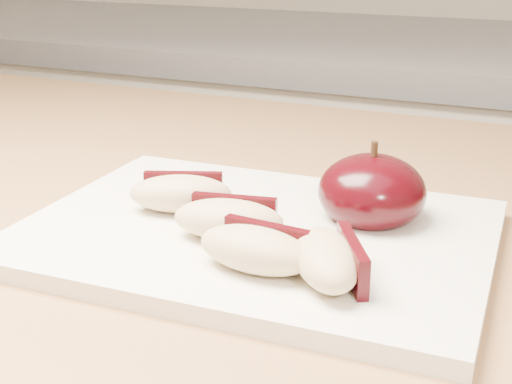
% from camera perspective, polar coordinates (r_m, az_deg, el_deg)
% --- Properties ---
extents(back_cabinet, '(2.40, 0.62, 0.94)m').
position_cam_1_polar(back_cabinet, '(1.37, 13.68, -8.00)').
color(back_cabinet, silver).
rests_on(back_cabinet, ground).
extents(cutting_board, '(0.32, 0.24, 0.01)m').
position_cam_1_polar(cutting_board, '(0.49, -0.00, -3.43)').
color(cutting_board, white).
rests_on(cutting_board, island_counter).
extents(apple_half, '(0.10, 0.10, 0.06)m').
position_cam_1_polar(apple_half, '(0.50, 9.25, 0.00)').
color(apple_half, black).
rests_on(apple_half, cutting_board).
extents(apple_wedge_a, '(0.08, 0.06, 0.03)m').
position_cam_1_polar(apple_wedge_a, '(0.51, -6.01, -0.08)').
color(apple_wedge_a, tan).
rests_on(apple_wedge_a, cutting_board).
extents(apple_wedge_b, '(0.08, 0.05, 0.03)m').
position_cam_1_polar(apple_wedge_b, '(0.47, -2.16, -2.17)').
color(apple_wedge_b, tan).
rests_on(apple_wedge_b, cutting_board).
extents(apple_wedge_c, '(0.08, 0.04, 0.03)m').
position_cam_1_polar(apple_wedge_c, '(0.42, 0.08, -4.57)').
color(apple_wedge_c, tan).
rests_on(apple_wedge_c, cutting_board).
extents(apple_wedge_d, '(0.07, 0.08, 0.03)m').
position_cam_1_polar(apple_wedge_d, '(0.41, 5.84, -5.34)').
color(apple_wedge_d, tan).
rests_on(apple_wedge_d, cutting_board).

